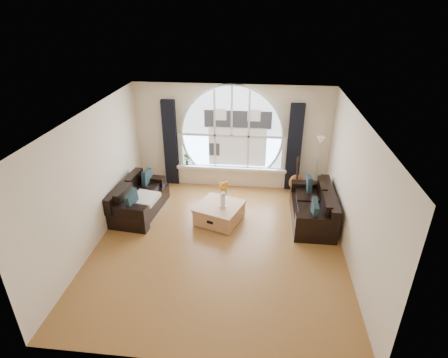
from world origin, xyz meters
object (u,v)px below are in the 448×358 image
Objects in this scene: sofa_right at (313,206)px; guitar at (297,174)px; potted_plant at (187,159)px; floor_lamp at (317,167)px; vase_flowers at (223,191)px; coffee_chest at (219,212)px; sofa_left at (139,197)px.

guitar is (-0.27, 1.32, 0.13)m from sofa_right.
floor_lamp is at bearing -6.12° from potted_plant.
vase_flowers is 0.44× the size of floor_lamp.
vase_flowers is at bearing -15.74° from coffee_chest.
potted_plant reaches higher than sofa_right.
coffee_chest is 2.86× the size of potted_plant.
coffee_chest is at bearing 144.91° from vase_flowers.
sofa_right is 1.29m from floor_lamp.
floor_lamp reaches higher than guitar.
sofa_left reaches higher than coffee_chest.
sofa_left is 4.38m from floor_lamp.
coffee_chest is at bearing -58.62° from potted_plant.
sofa_right is at bearing 6.84° from sofa_left.
vase_flowers reaches higher than potted_plant.
vase_flowers is (-1.99, -0.28, 0.41)m from sofa_right.
sofa_left is 1.06× the size of floor_lamp.
vase_flowers reaches higher than sofa_right.
vase_flowers is 2.65m from floor_lamp.
floor_lamp is 0.55m from guitar.
guitar is at bearing 167.36° from floor_lamp.
floor_lamp is 1.51× the size of guitar.
sofa_right is 2.05m from vase_flowers.
guitar is at bearing 59.92° from coffee_chest.
guitar reaches higher than sofa_left.
sofa_left is 3.95m from guitar.
potted_plant is at bearing 164.60° from guitar.
vase_flowers is at bearing -147.28° from guitar.
vase_flowers is 2.15× the size of potted_plant.
guitar reaches higher than sofa_right.
sofa_left is 1.93m from coffee_chest.
sofa_left is 3.99m from sofa_right.
sofa_right reaches higher than sofa_left.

